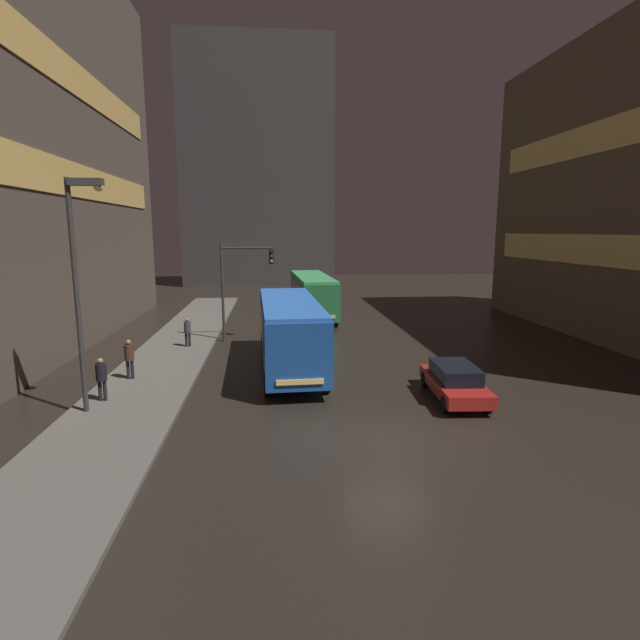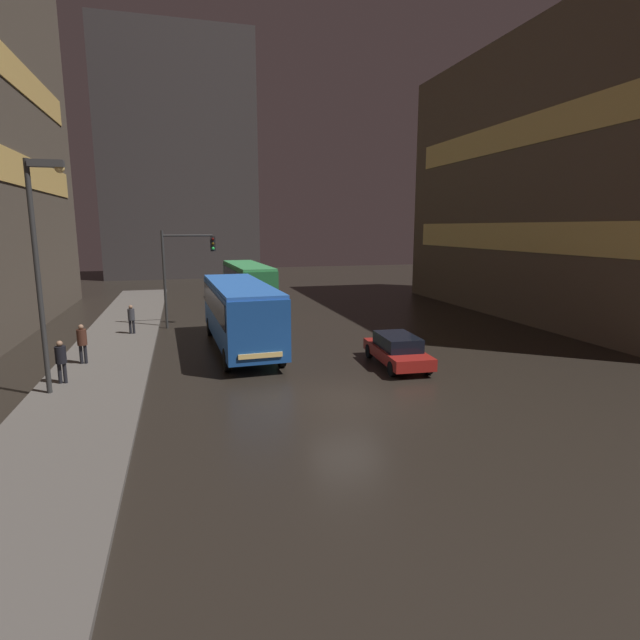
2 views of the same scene
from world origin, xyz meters
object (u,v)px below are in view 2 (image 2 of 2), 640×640
object	(u,v)px
bus_near	(240,309)
traffic_light_main	(183,262)
bus_far	(248,280)
pedestrian_near	(131,317)
pedestrian_mid	(61,358)
car_taxi	(397,350)
street_lamp_sidewalk	(42,243)
pedestrian_far	(82,340)

from	to	relation	value
bus_near	traffic_light_main	world-z (taller)	traffic_light_main
bus_near	bus_far	distance (m)	14.34
bus_far	pedestrian_near	xyz separation A→B (m)	(-7.76, -9.51, -0.89)
bus_near	pedestrian_mid	xyz separation A→B (m)	(-7.29, -4.30, -0.91)
pedestrian_near	traffic_light_main	distance (m)	4.48
traffic_light_main	pedestrian_near	bearing A→B (deg)	-148.32
car_taxi	pedestrian_mid	xyz separation A→B (m)	(-13.62, 0.59, 0.43)
pedestrian_mid	bus_near	bearing A→B (deg)	5.74
traffic_light_main	pedestrian_mid	bearing A→B (deg)	-113.34
pedestrian_near	street_lamp_sidewalk	bearing A→B (deg)	99.77
car_taxi	traffic_light_main	size ratio (longest dim) A/B	0.78
car_taxi	street_lamp_sidewalk	size ratio (longest dim) A/B	0.56
pedestrian_far	traffic_light_main	xyz separation A→B (m)	(4.40, 7.93, 2.77)
car_taxi	pedestrian_far	size ratio (longest dim) A/B	2.62
street_lamp_sidewalk	traffic_light_main	bearing A→B (deg)	68.69
bus_near	pedestrian_near	distance (m)	7.32
bus_far	car_taxi	distance (m)	19.55
bus_far	pedestrian_near	distance (m)	12.30
bus_far	car_taxi	bearing A→B (deg)	99.54
car_taxi	pedestrian_mid	distance (m)	13.64
bus_near	street_lamp_sidewalk	size ratio (longest dim) A/B	1.29
car_taxi	traffic_light_main	distance (m)	14.84
traffic_light_main	street_lamp_sidewalk	distance (m)	12.85
bus_near	pedestrian_far	distance (m)	7.24
pedestrian_mid	street_lamp_sidewalk	size ratio (longest dim) A/B	0.20
pedestrian_mid	pedestrian_near	bearing A→B (deg)	54.31
pedestrian_near	traffic_light_main	size ratio (longest dim) A/B	0.28
bus_far	pedestrian_mid	xyz separation A→B (m)	(-9.48, -18.48, -0.85)
car_taxi	street_lamp_sidewalk	world-z (taller)	street_lamp_sidewalk
bus_far	pedestrian_near	size ratio (longest dim) A/B	6.57
bus_near	car_taxi	bearing A→B (deg)	140.01
bus_far	traffic_light_main	distance (m)	9.30
pedestrian_near	street_lamp_sidewalk	size ratio (longest dim) A/B	0.20
street_lamp_sidewalk	pedestrian_mid	bearing A→B (deg)	90.59
bus_far	traffic_light_main	xyz separation A→B (m)	(-4.83, -7.70, 1.98)
bus_far	pedestrian_far	distance (m)	18.17
bus_near	pedestrian_far	xyz separation A→B (m)	(-7.04, -1.46, -0.85)
bus_far	pedestrian_near	world-z (taller)	bus_far
pedestrian_near	traffic_light_main	xyz separation A→B (m)	(2.92, 1.80, 2.87)
pedestrian_near	bus_near	bearing A→B (deg)	159.45
bus_near	traffic_light_main	distance (m)	7.25
bus_near	pedestrian_mid	size ratio (longest dim) A/B	6.30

